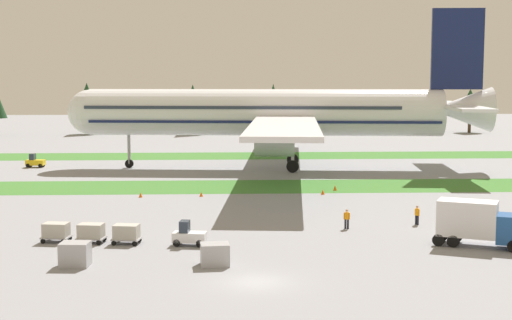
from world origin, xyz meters
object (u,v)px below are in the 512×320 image
(catering_truck, at_px, (479,222))
(taxiway_marker_0, at_px, (201,194))
(baggage_tug, at_px, (189,235))
(cargo_dolly_lead, at_px, (126,232))
(taxiway_marker_1, at_px, (323,192))
(uld_container_1, at_px, (215,254))
(uld_container_0, at_px, (75,254))
(taxiway_marker_2, at_px, (141,195))
(ground_crew_loader, at_px, (417,214))
(cargo_dolly_second, at_px, (91,232))
(cargo_dolly_third, at_px, (56,231))
(airliner, at_px, (276,112))
(pushback_tractor, at_px, (35,162))
(taxiway_marker_3, at_px, (335,188))
(ground_crew_marshaller, at_px, (347,218))

(catering_truck, distance_m, taxiway_marker_0, 33.63)
(baggage_tug, bearing_deg, catering_truck, 95.59)
(baggage_tug, height_order, cargo_dolly_lead, baggage_tug)
(cargo_dolly_lead, relative_size, taxiway_marker_1, 4.24)
(uld_container_1, bearing_deg, uld_container_0, 178.73)
(uld_container_1, distance_m, taxiway_marker_2, 30.80)
(baggage_tug, xyz_separation_m, ground_crew_loader, (20.04, 7.33, 0.13))
(cargo_dolly_second, xyz_separation_m, cargo_dolly_third, (-2.86, 0.45, 0.00))
(airliner, height_order, ground_crew_loader, airliner)
(ground_crew_loader, bearing_deg, pushback_tractor, 14.66)
(taxiway_marker_0, bearing_deg, taxiway_marker_1, 3.25)
(baggage_tug, relative_size, cargo_dolly_second, 1.15)
(ground_crew_loader, bearing_deg, uld_container_1, 95.97)
(ground_crew_loader, height_order, taxiway_marker_3, ground_crew_loader)
(cargo_dolly_lead, distance_m, taxiway_marker_2, 22.65)
(taxiway_marker_0, relative_size, taxiway_marker_2, 0.96)
(ground_crew_marshaller, distance_m, taxiway_marker_2, 26.48)
(baggage_tug, height_order, cargo_dolly_third, baggage_tug)
(airliner, relative_size, taxiway_marker_2, 141.36)
(cargo_dolly_third, height_order, taxiway_marker_0, cargo_dolly_third)
(pushback_tractor, height_order, taxiway_marker_2, pushback_tractor)
(ground_crew_marshaller, bearing_deg, airliner, -71.15)
(airliner, distance_m, ground_crew_loader, 41.94)
(pushback_tractor, bearing_deg, uld_container_1, 30.39)
(ground_crew_loader, relative_size, taxiway_marker_0, 3.50)
(cargo_dolly_third, bearing_deg, catering_truck, 93.78)
(airliner, relative_size, baggage_tug, 26.57)
(cargo_dolly_second, xyz_separation_m, taxiway_marker_3, (23.45, 26.07, -0.60))
(cargo_dolly_lead, bearing_deg, uld_container_1, 54.34)
(ground_crew_loader, height_order, taxiway_marker_1, ground_crew_loader)
(uld_container_1, xyz_separation_m, taxiway_marker_1, (11.67, 30.67, -0.50))
(uld_container_0, xyz_separation_m, taxiway_marker_3, (23.30, 33.30, -0.52))
(taxiway_marker_2, bearing_deg, airliner, 55.62)
(catering_truck, height_order, taxiway_marker_0, catering_truck)
(pushback_tractor, bearing_deg, uld_container_0, 21.84)
(cargo_dolly_third, distance_m, ground_crew_loader, 31.25)
(catering_truck, height_order, pushback_tractor, catering_truck)
(cargo_dolly_third, height_order, taxiway_marker_2, cargo_dolly_third)
(catering_truck, bearing_deg, airliner, -141.07)
(cargo_dolly_lead, xyz_separation_m, catering_truck, (27.65, -2.11, 1.03))
(ground_crew_marshaller, relative_size, uld_container_1, 0.87)
(airliner, relative_size, cargo_dolly_second, 30.59)
(baggage_tug, bearing_deg, ground_crew_loader, 119.02)
(cargo_dolly_third, height_order, uld_container_1, uld_container_1)
(taxiway_marker_0, bearing_deg, pushback_tractor, 132.59)
(cargo_dolly_lead, relative_size, ground_crew_marshaller, 1.38)
(baggage_tug, height_order, taxiway_marker_0, baggage_tug)
(cargo_dolly_third, relative_size, taxiway_marker_2, 4.62)
(pushback_tractor, relative_size, uld_container_1, 1.35)
(uld_container_0, relative_size, taxiway_marker_0, 4.02)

